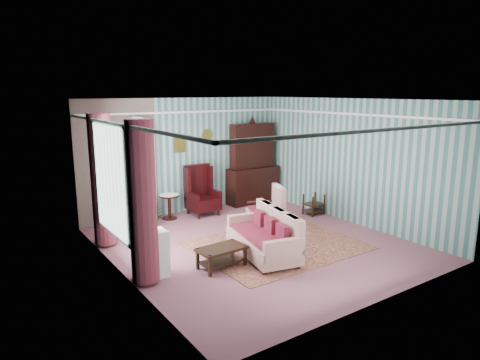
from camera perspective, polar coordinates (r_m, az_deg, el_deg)
floor at (r=8.84m, az=2.14°, el=-8.50°), size 6.00×6.00×0.00m
room_shell at (r=8.16m, az=-1.99°, el=4.33°), size 5.53×6.02×2.91m
bookcase at (r=10.34m, az=-13.36°, el=0.63°), size 0.80×0.28×2.24m
dresser_hutch at (r=11.76m, az=1.77°, el=2.57°), size 1.50×0.56×2.36m
wingback_left at (r=10.01m, az=-13.75°, el=-2.67°), size 0.76×0.80×1.25m
wingback_right at (r=10.72m, az=-4.98°, el=-1.41°), size 0.76×0.80×1.25m
seated_woman at (r=10.02m, az=-13.74°, el=-2.86°), size 0.44×0.40×1.18m
round_side_table at (r=10.56m, az=-9.38°, el=-3.56°), size 0.50×0.50×0.60m
nest_table at (r=10.95m, az=9.79°, el=-3.17°), size 0.45×0.38×0.54m
plant_stand at (r=7.35m, az=-11.85°, el=-9.73°), size 0.55×0.35×0.80m
rug at (r=8.79m, az=4.90°, el=-8.62°), size 3.20×2.60×0.01m
sofa at (r=8.07m, az=3.02°, el=-6.72°), size 1.41×1.98×1.01m
floral_armchair at (r=9.55m, az=3.39°, el=-3.73°), size 1.02×1.05×1.03m
coffee_table at (r=7.67m, az=-2.48°, el=-10.26°), size 0.88×0.54×0.38m
potted_plant_a at (r=7.00m, az=-11.95°, el=-5.39°), size 0.47×0.43×0.45m
potted_plant_b at (r=7.22m, az=-12.03°, el=-4.79°), size 0.32×0.29×0.47m
potted_plant_c at (r=7.20m, az=-12.43°, el=-5.29°), size 0.27×0.27×0.37m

